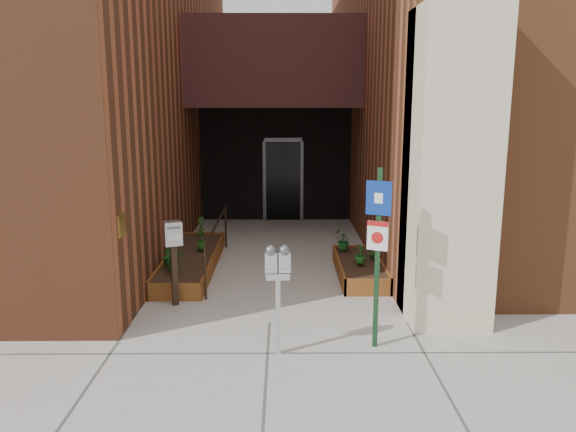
{
  "coord_description": "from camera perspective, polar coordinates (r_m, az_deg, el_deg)",
  "views": [
    {
      "loc": [
        0.21,
        -7.63,
        3.15
      ],
      "look_at": [
        0.29,
        1.8,
        1.21
      ],
      "focal_mm": 35.0,
      "sensor_mm": 36.0,
      "label": 1
    }
  ],
  "objects": [
    {
      "name": "ground",
      "position": [
        8.26,
        -1.92,
        -10.81
      ],
      "size": [
        80.0,
        80.0,
        0.0
      ],
      "primitive_type": "plane",
      "color": "#9E9991",
      "rests_on": "ground"
    },
    {
      "name": "planter_right",
      "position": [
        10.37,
        7.29,
        -5.38
      ],
      "size": [
        0.8,
        2.2,
        0.3
      ],
      "color": "brown",
      "rests_on": "ground"
    },
    {
      "name": "handrail",
      "position": [
        10.63,
        -7.26,
        -1.54
      ],
      "size": [
        0.04,
        3.34,
        0.9
      ],
      "color": "black",
      "rests_on": "ground"
    },
    {
      "name": "shrub_left_c",
      "position": [
        11.07,
        -8.8,
        -2.44
      ],
      "size": [
        0.29,
        0.29,
        0.37
      ],
      "primitive_type": "imported",
      "rotation": [
        0.0,
        0.0,
        3.8
      ],
      "color": "#1F5117",
      "rests_on": "planter_left"
    },
    {
      "name": "shrub_left_d",
      "position": [
        12.35,
        -8.84,
        -0.92
      ],
      "size": [
        0.29,
        0.29,
        0.39
      ],
      "primitive_type": "imported",
      "rotation": [
        0.0,
        0.0,
        5.49
      ],
      "color": "#285719",
      "rests_on": "planter_left"
    },
    {
      "name": "shrub_left_b",
      "position": [
        10.13,
        -12.2,
        -3.97
      ],
      "size": [
        0.23,
        0.23,
        0.34
      ],
      "primitive_type": "imported",
      "rotation": [
        0.0,
        0.0,
        1.79
      ],
      "color": "#19591F",
      "rests_on": "planter_left"
    },
    {
      "name": "planter_left",
      "position": [
        10.9,
        -9.77,
        -4.62
      ],
      "size": [
        0.9,
        3.6,
        0.3
      ],
      "color": "brown",
      "rests_on": "ground"
    },
    {
      "name": "parking_meter",
      "position": [
        6.95,
        -1.05,
        -5.52
      ],
      "size": [
        0.32,
        0.16,
        1.42
      ],
      "color": "#B4B4B7",
      "rests_on": "ground"
    },
    {
      "name": "shrub_right_b",
      "position": [
        10.46,
        8.59,
        -3.3
      ],
      "size": [
        0.26,
        0.26,
        0.36
      ],
      "primitive_type": "imported",
      "rotation": [
        0.0,
        0.0,
        2.65
      ],
      "color": "#275B1A",
      "rests_on": "planter_right"
    },
    {
      "name": "payment_dropbox",
      "position": [
        8.84,
        -11.58,
        -2.92
      ],
      "size": [
        0.32,
        0.28,
        1.34
      ],
      "color": "black",
      "rests_on": "ground"
    },
    {
      "name": "sign_post",
      "position": [
        7.14,
        9.11,
        -2.37
      ],
      "size": [
        0.3,
        0.15,
        2.35
      ],
      "color": "#123319",
      "rests_on": "ground"
    },
    {
      "name": "architecture",
      "position": [
        14.64,
        -2.11,
        18.79
      ],
      "size": [
        20.0,
        14.6,
        10.0
      ],
      "color": "brown",
      "rests_on": "ground"
    },
    {
      "name": "shrub_right_a",
      "position": [
        10.08,
        7.37,
        -3.85
      ],
      "size": [
        0.22,
        0.22,
        0.36
      ],
      "primitive_type": "imported",
      "rotation": [
        0.0,
        0.0,
        1.45
      ],
      "color": "#1B611D",
      "rests_on": "planter_right"
    },
    {
      "name": "shrub_left_a",
      "position": [
        9.79,
        -11.53,
        -4.39
      ],
      "size": [
        0.48,
        0.48,
        0.38
      ],
      "primitive_type": "imported",
      "rotation": [
        0.0,
        0.0,
        0.82
      ],
      "color": "#175218",
      "rests_on": "planter_left"
    },
    {
      "name": "shrub_right_c",
      "position": [
        10.96,
        5.62,
        -2.51
      ],
      "size": [
        0.47,
        0.47,
        0.37
      ],
      "primitive_type": "imported",
      "rotation": [
        0.0,
        0.0,
        3.98
      ],
      "color": "#17521D",
      "rests_on": "planter_right"
    }
  ]
}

